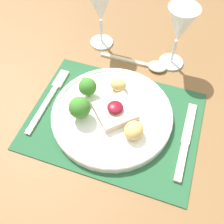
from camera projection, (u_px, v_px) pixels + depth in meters
name	position (u px, v px, depth m)	size (l,w,h in m)	color
ground_plane	(113.00, 206.00, 1.27)	(8.00, 8.00, 0.00)	gray
dining_table	(114.00, 137.00, 0.70)	(1.39, 1.27, 0.77)	brown
placemat	(114.00, 120.00, 0.63)	(0.40, 0.30, 0.00)	#235633
dinner_plate	(111.00, 113.00, 0.62)	(0.29, 0.29, 0.08)	white
fork	(51.00, 95.00, 0.67)	(0.02, 0.21, 0.01)	beige
knife	(185.00, 145.00, 0.59)	(0.02, 0.21, 0.01)	beige
spoon	(150.00, 65.00, 0.73)	(0.19, 0.04, 0.02)	beige
wine_glass_near	(180.00, 27.00, 0.65)	(0.08, 0.08, 0.18)	white
wine_glass_far	(100.00, 6.00, 0.69)	(0.08, 0.08, 0.18)	white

